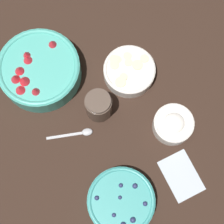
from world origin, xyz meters
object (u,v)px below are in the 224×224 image
(bowl_blueberries, at_px, (121,201))
(bowl_cream, at_px, (173,124))
(jar_chocolate, at_px, (99,106))
(bowl_bananas, at_px, (129,71))
(bowl_strawberries, at_px, (39,70))

(bowl_blueberries, relative_size, bowl_cream, 1.59)
(bowl_blueberries, height_order, jar_chocolate, jar_chocolate)
(bowl_blueberries, relative_size, jar_chocolate, 1.87)
(bowl_blueberries, distance_m, bowl_bananas, 0.39)
(bowl_cream, distance_m, jar_chocolate, 0.22)
(bowl_blueberries, xyz_separation_m, bowl_cream, (-0.08, 0.25, 0.00))
(bowl_blueberries, xyz_separation_m, bowl_bananas, (-0.29, 0.25, -0.00))
(bowl_strawberries, xyz_separation_m, jar_chocolate, (0.20, 0.08, 0.00))
(bowl_bananas, distance_m, jar_chocolate, 0.15)
(bowl_strawberries, height_order, bowl_bananas, bowl_strawberries)
(bowl_blueberries, height_order, bowl_cream, bowl_cream)
(bowl_cream, height_order, jar_chocolate, jar_chocolate)
(bowl_strawberries, bearing_deg, jar_chocolate, 21.10)
(jar_chocolate, bearing_deg, bowl_blueberries, -23.39)
(jar_chocolate, bearing_deg, bowl_cream, 40.03)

